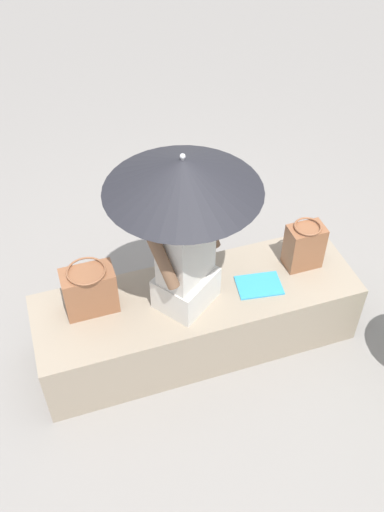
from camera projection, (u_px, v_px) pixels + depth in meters
name	position (u px, v px, depth m)	size (l,w,h in m)	color
ground_plane	(197.00, 340.00, 3.81)	(14.00, 14.00, 0.00)	gray
stone_bench	(198.00, 318.00, 3.65)	(2.05, 0.63, 0.47)	gray
person_seated	(186.00, 254.00, 3.18)	(0.50, 0.44, 0.90)	beige
parasol	(183.00, 175.00, 2.88)	(0.86, 0.86, 1.02)	#B7B7BC
handbag_black	(90.00, 290.00, 3.30)	(0.31, 0.23, 0.32)	brown
tote_bag_canvas	(304.00, 246.00, 3.57)	(0.23, 0.17, 0.33)	brown
magazine	(259.00, 285.00, 3.53)	(0.28, 0.20, 0.01)	#339ED1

